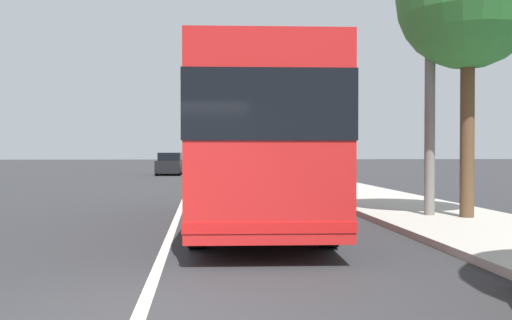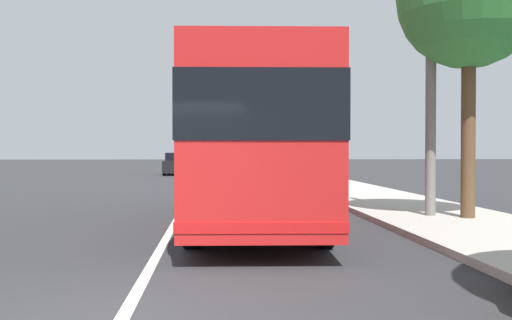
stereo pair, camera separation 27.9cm
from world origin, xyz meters
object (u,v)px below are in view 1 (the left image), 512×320
Objects in this scene: coach_bus at (255,140)px; car_behind_bus at (229,167)px; utility_pole at (430,52)px; car_side_street at (170,164)px; roadside_tree_mid_block at (468,0)px.

car_behind_bus is at bearing 1.83° from coach_bus.
utility_pole is at bearing -171.42° from car_behind_bus.
car_side_street is 5.98m from car_behind_bus.
car_side_street is 28.79m from utility_pole.
car_behind_bus is at bearing 44.48° from car_side_street.
car_behind_bus is (-4.37, -4.07, -0.08)m from car_side_street.
utility_pole reaches higher than coach_bus.
car_behind_bus is at bearing 9.41° from utility_pole.
roadside_tree_mid_block is at bearing 18.56° from car_side_street.
roadside_tree_mid_block is (-23.64, -4.53, 4.61)m from car_behind_bus.
coach_bus is 6.01m from roadside_tree_mid_block.
roadside_tree_mid_block is 1.46m from utility_pole.
car_side_street is 0.96× the size of car_behind_bus.
utility_pole is at bearing -84.00° from coach_bus.
roadside_tree_mid_block is 0.85× the size of utility_pole.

